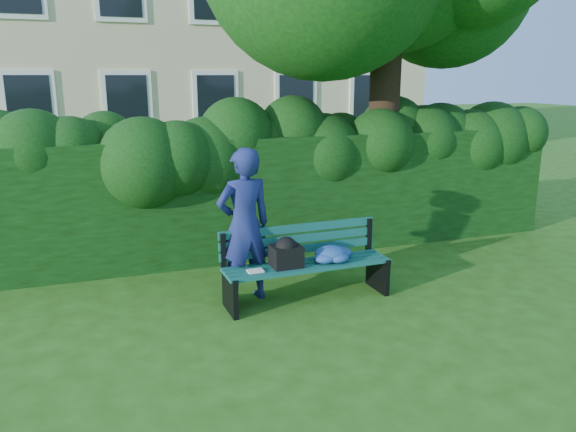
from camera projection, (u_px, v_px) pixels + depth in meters
name	position (u px, v px, depth m)	size (l,w,h in m)	color
ground	(305.00, 304.00, 6.72)	(80.00, 80.00, 0.00)	#2A5012
hedge	(253.00, 195.00, 8.51)	(10.00, 1.00, 1.80)	black
park_bench	(308.00, 260.00, 6.77)	(2.05, 0.61, 0.89)	#0E4741
man_reading	(244.00, 225.00, 6.66)	(0.68, 0.45, 1.86)	navy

